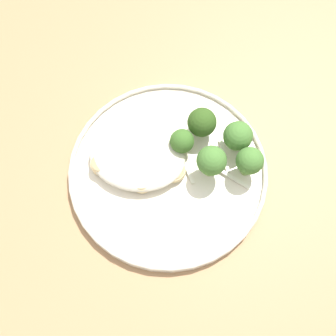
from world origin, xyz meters
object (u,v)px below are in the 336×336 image
object	(u,v)px
seared_scallop_tilted_round	(132,147)
seared_scallop_half_hidden	(100,165)
broccoli_floret_split_head	(202,122)
broccoli_floret_right_tilted	(238,136)
broccoli_floret_rear_charred	(250,159)
broccoli_floret_front_edge	(182,142)
dinner_plate	(168,171)
seared_scallop_right_edge	(174,170)
broccoli_floret_near_rim	(211,161)
seared_scallop_rear_pale	(142,182)
seared_scallop_left_edge	(125,164)

from	to	relation	value
seared_scallop_tilted_round	seared_scallop_half_hidden	bearing A→B (deg)	41.83
broccoli_floret_split_head	broccoli_floret_right_tilted	size ratio (longest dim) A/B	0.96
broccoli_floret_rear_charred	broccoli_floret_front_edge	bearing A→B (deg)	-9.01
dinner_plate	broccoli_floret_split_head	world-z (taller)	broccoli_floret_split_head
dinner_plate	seared_scallop_right_edge	size ratio (longest dim) A/B	8.33
seared_scallop_half_hidden	broccoli_floret_split_head	world-z (taller)	broccoli_floret_split_head
broccoli_floret_right_tilted	broccoli_floret_front_edge	size ratio (longest dim) A/B	1.15
dinner_plate	seared_scallop_right_edge	distance (m)	0.01
broccoli_floret_near_rim	seared_scallop_rear_pale	bearing A→B (deg)	21.04
dinner_plate	broccoli_floret_split_head	xyz separation A→B (m)	(-0.04, -0.07, 0.03)
seared_scallop_tilted_round	seared_scallop_rear_pale	xyz separation A→B (m)	(-0.02, 0.05, 0.00)
seared_scallop_half_hidden	broccoli_floret_rear_charred	distance (m)	0.21
seared_scallop_half_hidden	seared_scallop_rear_pale	bearing A→B (deg)	166.22
seared_scallop_tilted_round	broccoli_floret_rear_charred	xyz separation A→B (m)	(-0.17, 0.00, 0.02)
seared_scallop_rear_pale	dinner_plate	bearing A→B (deg)	-139.60
seared_scallop_right_edge	seared_scallop_half_hidden	bearing A→B (deg)	5.43
seared_scallop_rear_pale	broccoli_floret_split_head	xyz separation A→B (m)	(-0.07, -0.10, 0.02)
broccoli_floret_near_rim	broccoli_floret_right_tilted	distance (m)	0.06
broccoli_floret_near_rim	broccoli_floret_split_head	bearing A→B (deg)	-71.72
dinner_plate	broccoli_floret_right_tilted	xyz separation A→B (m)	(-0.09, -0.05, 0.03)
seared_scallop_rear_pale	broccoli_floret_near_rim	xyz separation A→B (m)	(-0.09, -0.04, 0.03)
broccoli_floret_front_edge	seared_scallop_right_edge	bearing A→B (deg)	81.02
seared_scallop_right_edge	seared_scallop_rear_pale	distance (m)	0.05
seared_scallop_tilted_round	broccoli_floret_near_rim	bearing A→B (deg)	172.15
seared_scallop_left_edge	broccoli_floret_rear_charred	distance (m)	0.18
seared_scallop_tilted_round	broccoli_floret_near_rim	world-z (taller)	broccoli_floret_near_rim
seared_scallop_rear_pale	broccoli_floret_front_edge	world-z (taller)	broccoli_floret_front_edge
broccoli_floret_near_rim	broccoli_floret_right_tilted	xyz separation A→B (m)	(-0.03, -0.05, -0.01)
seared_scallop_rear_pale	broccoli_floret_rear_charred	world-z (taller)	broccoli_floret_rear_charred
broccoli_floret_rear_charred	seared_scallop_half_hidden	bearing A→B (deg)	8.96
seared_scallop_tilted_round	broccoli_floret_front_edge	xyz separation A→B (m)	(-0.07, -0.01, 0.02)
broccoli_floret_front_edge	seared_scallop_rear_pale	bearing A→B (deg)	53.51
dinner_plate	seared_scallop_left_edge	size ratio (longest dim) A/B	8.80
broccoli_floret_near_rim	broccoli_floret_split_head	distance (m)	0.07
broccoli_floret_rear_charred	seared_scallop_left_edge	bearing A→B (deg)	8.44
seared_scallop_rear_pale	seared_scallop_right_edge	bearing A→B (deg)	-148.05
seared_scallop_left_edge	broccoli_floret_front_edge	xyz separation A→B (m)	(-0.08, -0.04, 0.02)
seared_scallop_left_edge	broccoli_floret_front_edge	distance (m)	0.09
broccoli_floret_front_edge	broccoli_floret_rear_charred	bearing A→B (deg)	170.99
seared_scallop_right_edge	broccoli_floret_right_tilted	distance (m)	0.10
seared_scallop_left_edge	broccoli_floret_front_edge	world-z (taller)	broccoli_floret_front_edge
dinner_plate	broccoli_floret_near_rim	distance (m)	0.07
broccoli_floret_rear_charred	broccoli_floret_front_edge	size ratio (longest dim) A/B	1.22
broccoli_floret_split_head	broccoli_floret_front_edge	xyz separation A→B (m)	(0.02, 0.03, -0.00)
seared_scallop_right_edge	broccoli_floret_front_edge	size ratio (longest dim) A/B	0.73
seared_scallop_rear_pale	broccoli_floret_right_tilted	bearing A→B (deg)	-146.40
dinner_plate	broccoli_floret_rear_charred	bearing A→B (deg)	-169.51
broccoli_floret_split_head	seared_scallop_tilted_round	bearing A→B (deg)	25.77
broccoli_floret_near_rim	broccoli_floret_rear_charred	xyz separation A→B (m)	(-0.05, -0.01, -0.00)
seared_scallop_half_hidden	broccoli_floret_right_tilted	world-z (taller)	broccoli_floret_right_tilted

